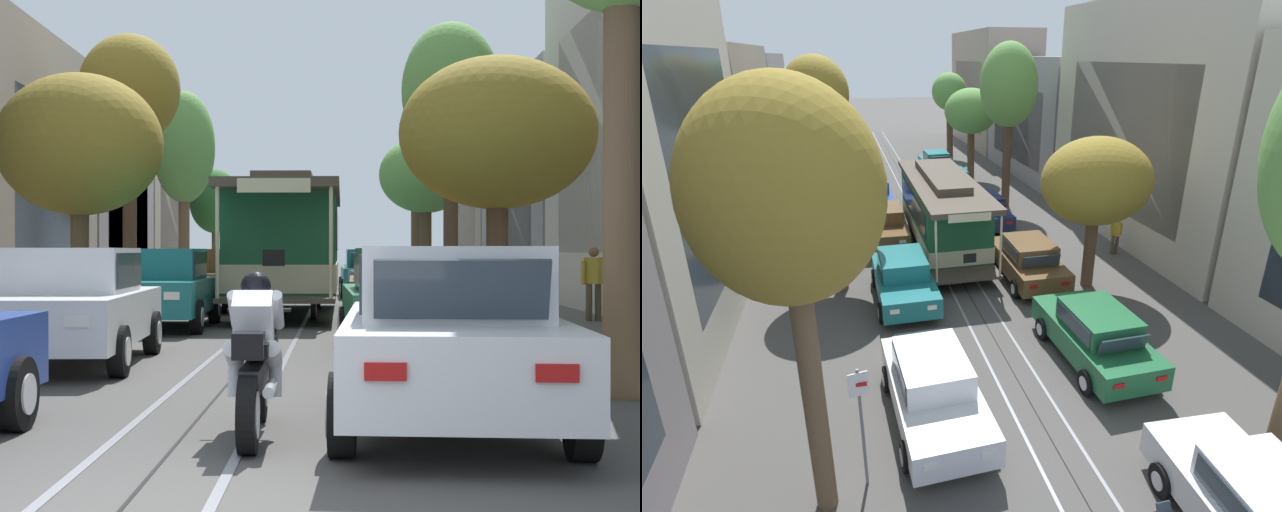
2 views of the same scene
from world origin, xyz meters
TOP-DOWN VIEW (x-y plane):
  - ground_plane at (0.00, 21.01)m, footprint 160.00×160.00m
  - trolley_track_rails at (0.00, 24.26)m, footprint 1.14×60.52m
  - building_facade_left at (-10.25, 23.30)m, footprint 5.99×52.22m
  - building_facade_right at (9.76, 24.55)m, footprint 4.90×52.22m
  - parked_car_white_second_left at (-2.32, 7.75)m, footprint 2.13×4.42m
  - parked_car_teal_mid_left at (-2.24, 13.82)m, footprint 2.03×4.37m
  - parked_car_brown_fourth_left at (-2.30, 19.69)m, footprint 2.09×4.40m
  - parked_car_blue_fifth_left at (-2.42, 25.04)m, footprint 2.02×4.37m
  - parked_car_green_second_right at (2.30, 9.03)m, footprint 2.09×4.40m
  - parked_car_brown_mid_right at (2.39, 14.39)m, footprint 2.04×4.38m
  - parked_car_navy_fourth_right at (2.50, 20.87)m, footprint 2.11×4.41m
  - parked_car_teal_fifth_right at (2.25, 26.76)m, footprint 2.06×4.39m
  - parked_car_teal_sixth_right at (2.40, 32.56)m, footprint 2.07×4.39m
  - street_tree_kerb_left_near at (-4.69, 5.86)m, footprint 2.86×2.51m
  - street_tree_kerb_left_second at (-4.25, 15.19)m, footprint 3.56×3.29m
  - street_tree_kerb_left_mid at (-4.80, 22.53)m, footprint 2.92×2.85m
  - street_tree_kerb_left_fourth at (-4.65, 31.27)m, footprint 2.37×2.38m
  - street_tree_kerb_left_far at (-4.50, 39.15)m, footprint 2.36×2.47m
  - street_tree_kerb_right_second at (4.33, 13.47)m, footprint 3.81×3.18m
  - street_tree_kerb_right_mid at (4.60, 23.81)m, footprint 2.96×2.83m
  - street_tree_kerb_right_fourth at (4.46, 30.88)m, footprint 3.47×3.23m
  - street_tree_kerb_right_far at (4.77, 39.00)m, footprint 2.78×2.66m
  - cable_car_trolley at (-0.00, 18.41)m, footprint 2.57×9.14m
  - pedestrian_on_left_pavement at (6.84, 16.00)m, footprint 0.55×0.42m
  - pedestrian_crossing_far at (-6.36, 18.66)m, footprint 0.55×0.30m
  - street_sign_post at (-3.94, 6.15)m, footprint 0.36×0.10m

SIDE VIEW (x-z plane):
  - ground_plane at x=0.00m, z-range 0.00..0.00m
  - trolley_track_rails at x=0.00m, z-range 0.00..0.01m
  - parked_car_white_second_left at x=-2.32m, z-range 0.01..1.59m
  - parked_car_teal_mid_left at x=-2.24m, z-range 0.01..1.59m
  - parked_car_brown_fourth_left at x=-2.30m, z-range 0.01..1.59m
  - parked_car_blue_fifth_left at x=-2.42m, z-range 0.01..1.59m
  - parked_car_green_second_right at x=2.30m, z-range 0.01..1.59m
  - parked_car_brown_mid_right at x=2.39m, z-range 0.01..1.59m
  - parked_car_navy_fourth_right at x=2.50m, z-range 0.01..1.59m
  - parked_car_teal_fifth_right at x=2.25m, z-range 0.01..1.59m
  - parked_car_teal_sixth_right at x=2.40m, z-range 0.01..1.59m
  - pedestrian_crossing_far at x=-6.36m, z-range 0.10..1.67m
  - pedestrian_on_left_pavement at x=6.84m, z-range 0.10..1.72m
  - street_sign_post at x=-3.94m, z-range 0.32..2.95m
  - cable_car_trolley at x=0.00m, z-range 0.02..3.30m
  - street_tree_kerb_left_far at x=-4.50m, z-range 1.13..6.41m
  - street_tree_kerb_left_second at x=-4.25m, z-range 1.11..6.43m
  - street_tree_kerb_right_second at x=4.33m, z-range 1.13..6.43m
  - building_facade_left at x=-10.25m, z-range -1.11..9.47m
  - street_tree_kerb_right_fourth at x=4.46m, z-range 1.41..7.22m
  - building_facade_right at x=9.76m, z-range -0.44..9.50m
  - street_tree_kerb_right_far at x=4.77m, z-range 1.66..8.16m
  - street_tree_kerb_left_fourth at x=-4.65m, z-range 1.57..9.16m
  - street_tree_kerb_left_near at x=-4.69m, z-range 2.02..9.60m
  - street_tree_kerb_left_mid at x=-4.80m, z-range 2.20..10.00m
  - street_tree_kerb_right_mid at x=4.60m, z-range 2.02..10.42m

